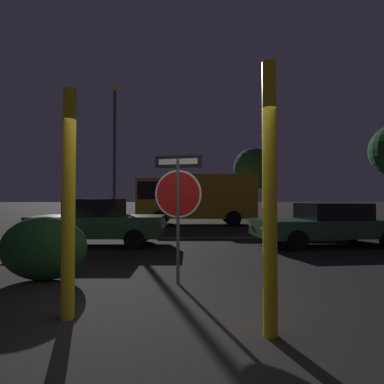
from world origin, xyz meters
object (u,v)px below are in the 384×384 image
at_px(hedge_bush_1, 44,248).
at_px(passing_car_2, 99,222).
at_px(yellow_pole_left, 69,203).
at_px(passing_car_3, 329,224).
at_px(stop_sign, 178,194).
at_px(street_lamp, 115,134).
at_px(delivery_truck, 194,197).
at_px(tree_0, 254,169).
at_px(yellow_pole_right, 270,198).

xyz_separation_m(hedge_bush_1, passing_car_2, (-0.12, 4.12, 0.15)).
xyz_separation_m(yellow_pole_left, passing_car_3, (6.15, 5.66, -0.77)).
relative_size(stop_sign, passing_car_2, 0.54).
bearing_deg(hedge_bush_1, passing_car_3, 27.98).
height_order(passing_car_3, street_lamp, street_lamp).
xyz_separation_m(delivery_truck, tree_0, (4.83, 5.33, 2.17)).
bearing_deg(delivery_truck, tree_0, -39.86).
relative_size(stop_sign, passing_car_3, 0.47).
relative_size(passing_car_2, passing_car_3, 0.87).
bearing_deg(tree_0, street_lamp, -146.45).
bearing_deg(street_lamp, passing_car_2, -81.27).
distance_m(yellow_pole_right, tree_0, 20.09).
xyz_separation_m(yellow_pole_right, passing_car_2, (-3.64, 6.48, -0.77)).
xyz_separation_m(hedge_bush_1, passing_car_3, (7.27, 3.86, 0.10)).
bearing_deg(yellow_pole_left, hedge_bush_1, 121.80).
xyz_separation_m(passing_car_3, delivery_truck, (-4.03, 7.89, 0.93)).
height_order(stop_sign, hedge_bush_1, stop_sign).
distance_m(passing_car_3, tree_0, 13.60).
bearing_deg(street_lamp, hedge_bush_1, -83.89).
bearing_deg(stop_sign, hedge_bush_1, -173.19).
relative_size(yellow_pole_left, passing_car_3, 0.60).
bearing_deg(passing_car_2, yellow_pole_right, 30.87).
height_order(passing_car_2, tree_0, tree_0).
bearing_deg(yellow_pole_right, yellow_pole_left, 166.91).
distance_m(hedge_bush_1, delivery_truck, 12.23).
bearing_deg(yellow_pole_left, passing_car_3, 42.64).
height_order(yellow_pole_left, passing_car_3, yellow_pole_left).
distance_m(hedge_bush_1, passing_car_2, 4.13).
height_order(yellow_pole_left, passing_car_2, yellow_pole_left).
relative_size(hedge_bush_1, passing_car_2, 0.37).
height_order(delivery_truck, tree_0, tree_0).
bearing_deg(stop_sign, street_lamp, 121.97).
relative_size(stop_sign, delivery_truck, 0.33).
bearing_deg(yellow_pole_left, street_lamp, 100.18).
distance_m(yellow_pole_right, hedge_bush_1, 4.33).
xyz_separation_m(yellow_pole_right, delivery_truck, (-0.27, 14.11, 0.10)).
height_order(hedge_bush_1, street_lamp, street_lamp).
bearing_deg(passing_car_3, passing_car_2, 84.02).
bearing_deg(passing_car_3, yellow_pole_left, 128.70).
xyz_separation_m(yellow_pole_left, passing_car_2, (-1.24, 5.92, -0.71)).
distance_m(yellow_pole_left, passing_car_3, 8.39).
relative_size(stop_sign, tree_0, 0.42).
distance_m(stop_sign, delivery_truck, 12.09).
relative_size(passing_car_3, tree_0, 0.90).
bearing_deg(yellow_pole_left, yellow_pole_right, -13.09).
distance_m(yellow_pole_left, yellow_pole_right, 2.46).
xyz_separation_m(yellow_pole_left, street_lamp, (-2.29, 12.75, 3.63)).
bearing_deg(yellow_pole_left, tree_0, 69.78).
bearing_deg(stop_sign, passing_car_2, 134.40).
distance_m(passing_car_2, delivery_truck, 8.38).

